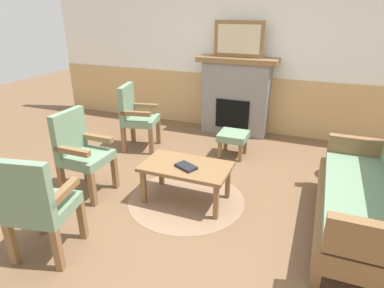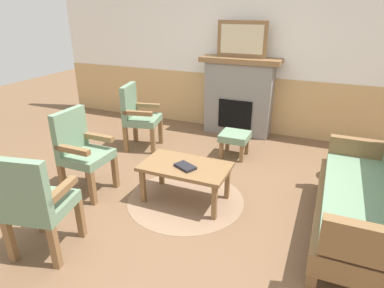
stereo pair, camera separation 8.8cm
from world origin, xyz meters
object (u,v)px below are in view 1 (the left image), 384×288
at_px(armchair_front_left, 37,203).
at_px(couch, 364,198).
at_px(book_on_table, 186,167).
at_px(armchair_by_window_left, 80,150).
at_px(coffee_table, 186,169).
at_px(framed_picture, 239,39).
at_px(footstool, 233,138).
at_px(armchair_near_fireplace, 136,114).
at_px(fireplace, 236,95).

bearing_deg(armchair_front_left, couch, 27.71).
xyz_separation_m(book_on_table, armchair_front_left, (-0.82, -1.23, 0.08)).
height_order(couch, armchair_by_window_left, same).
height_order(coffee_table, armchair_front_left, armchair_front_left).
xyz_separation_m(framed_picture, armchair_front_left, (-0.74, -3.62, -1.02)).
xyz_separation_m(footstool, armchair_by_window_left, (-1.36, -1.62, 0.25)).
height_order(coffee_table, armchair_near_fireplace, armchair_near_fireplace).
distance_m(fireplace, coffee_table, 2.35).
relative_size(fireplace, book_on_table, 5.63).
height_order(book_on_table, armchair_front_left, armchair_front_left).
relative_size(book_on_table, armchair_near_fireplace, 0.24).
distance_m(footstool, armchair_front_left, 2.83).
bearing_deg(couch, armchair_by_window_left, -173.73).
bearing_deg(framed_picture, armchair_near_fireplace, -134.91).
bearing_deg(couch, fireplace, 128.92).
bearing_deg(couch, armchair_near_fireplace, 161.04).
bearing_deg(framed_picture, footstool, -76.48).
height_order(book_on_table, armchair_near_fireplace, armchair_near_fireplace).
height_order(armchair_near_fireplace, armchair_front_left, same).
distance_m(coffee_table, footstool, 1.37).
height_order(framed_picture, armchair_near_fireplace, framed_picture).
distance_m(framed_picture, footstool, 1.62).
height_order(couch, footstool, couch).
relative_size(fireplace, coffee_table, 1.35).
relative_size(framed_picture, couch, 0.44).
relative_size(footstool, armchair_near_fireplace, 0.41).
bearing_deg(armchair_by_window_left, footstool, 50.06).
bearing_deg(armchair_front_left, coffee_table, 58.25).
relative_size(couch, armchair_front_left, 1.84).
relative_size(book_on_table, armchair_front_left, 0.24).
xyz_separation_m(coffee_table, footstool, (0.17, 1.36, -0.10)).
xyz_separation_m(couch, book_on_table, (-1.75, -0.12, 0.06)).
relative_size(coffee_table, book_on_table, 4.16).
relative_size(coffee_table, armchair_by_window_left, 0.98).
bearing_deg(armchair_near_fireplace, armchair_front_left, -78.63).
height_order(fireplace, armchair_by_window_left, fireplace).
distance_m(couch, armchair_by_window_left, 2.98).
bearing_deg(fireplace, coffee_table, -88.47).
relative_size(couch, armchair_near_fireplace, 1.84).
bearing_deg(fireplace, couch, -51.08).
relative_size(fireplace, framed_picture, 1.62).
bearing_deg(armchair_front_left, book_on_table, 56.16).
distance_m(fireplace, armchair_by_window_left, 2.83).
bearing_deg(fireplace, footstool, -76.48).
bearing_deg(book_on_table, couch, 3.96).
xyz_separation_m(fireplace, armchair_near_fireplace, (-1.22, -1.22, -0.11)).
bearing_deg(armchair_by_window_left, coffee_table, 12.62).
bearing_deg(footstool, armchair_front_left, -110.13).
xyz_separation_m(armchair_near_fireplace, armchair_front_left, (0.48, -2.40, 0.00)).
relative_size(fireplace, couch, 0.72).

